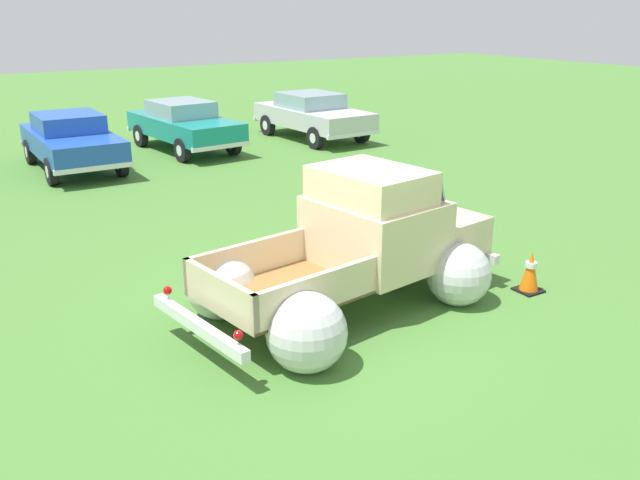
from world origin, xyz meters
TOP-DOWN VIEW (x-y plane):
  - ground_plane at (0.00, 0.00)m, footprint 80.00×80.00m
  - vintage_pickup_truck at (0.38, 0.06)m, footprint 4.85×3.31m
  - show_car_1 at (-1.24, 10.71)m, footprint 1.90×4.28m
  - show_car_2 at (2.10, 11.55)m, footprint 2.24×4.46m
  - show_car_3 at (6.25, 11.19)m, footprint 2.15×4.46m
  - lane_cone_0 at (2.73, -0.95)m, footprint 0.36×0.36m

SIDE VIEW (x-z plane):
  - ground_plane at x=0.00m, z-range 0.00..0.00m
  - lane_cone_0 at x=2.73m, z-range 0.00..0.63m
  - vintage_pickup_truck at x=0.38m, z-range -0.22..1.74m
  - show_car_2 at x=2.10m, z-range 0.06..1.49m
  - show_car_1 at x=-1.24m, z-range 0.07..1.50m
  - show_car_3 at x=6.25m, z-range 0.07..1.50m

